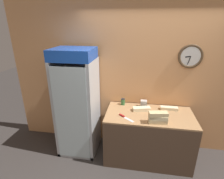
% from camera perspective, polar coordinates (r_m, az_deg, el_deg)
% --- Properties ---
extents(wall_back, '(5.20, 0.10, 2.70)m').
position_cam_1_polar(wall_back, '(3.19, 12.65, 3.54)').
color(wall_back, tan).
rests_on(wall_back, ground_plane).
extents(prep_counter, '(1.44, 0.75, 0.87)m').
position_cam_1_polar(prep_counter, '(3.21, 11.58, -14.65)').
color(prep_counter, '#4C3828').
rests_on(prep_counter, ground_plane).
extents(beverage_cooler, '(0.66, 0.66, 1.91)m').
position_cam_1_polar(beverage_cooler, '(3.16, -11.02, -2.63)').
color(beverage_cooler, '#B2B7BC').
rests_on(beverage_cooler, ground_plane).
extents(sandwich_stack_bottom, '(0.29, 0.13, 0.06)m').
position_cam_1_polar(sandwich_stack_bottom, '(2.75, 14.67, -9.98)').
color(sandwich_stack_bottom, tan).
rests_on(sandwich_stack_bottom, prep_counter).
extents(sandwich_stack_middle, '(0.28, 0.13, 0.06)m').
position_cam_1_polar(sandwich_stack_middle, '(2.72, 14.79, -8.87)').
color(sandwich_stack_middle, beige).
rests_on(sandwich_stack_middle, sandwich_stack_bottom).
extents(sandwich_stack_top, '(0.29, 0.15, 0.06)m').
position_cam_1_polar(sandwich_stack_top, '(2.69, 14.91, -7.74)').
color(sandwich_stack_top, tan).
rests_on(sandwich_stack_top, sandwich_stack_middle).
extents(sandwich_flat_left, '(0.32, 0.18, 0.06)m').
position_cam_1_polar(sandwich_flat_left, '(3.05, 9.62, -6.25)').
color(sandwich_flat_left, beige).
rests_on(sandwich_flat_left, prep_counter).
extents(sandwich_flat_right, '(0.29, 0.09, 0.06)m').
position_cam_1_polar(sandwich_flat_right, '(3.19, 18.13, -5.87)').
color(sandwich_flat_right, beige).
rests_on(sandwich_flat_right, prep_counter).
extents(chefs_knife, '(0.26, 0.22, 0.02)m').
position_cam_1_polar(chefs_knife, '(2.82, 4.03, -8.91)').
color(chefs_knife, silver).
rests_on(chefs_knife, prep_counter).
extents(condiment_jar, '(0.07, 0.07, 0.12)m').
position_cam_1_polar(condiment_jar, '(3.22, 3.59, -3.99)').
color(condiment_jar, '#336B38').
rests_on(condiment_jar, prep_counter).
extents(napkin_dispenser, '(0.11, 0.09, 0.12)m').
position_cam_1_polar(napkin_dispenser, '(3.18, 10.29, -4.56)').
color(napkin_dispenser, '#B7B2AD').
rests_on(napkin_dispenser, prep_counter).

